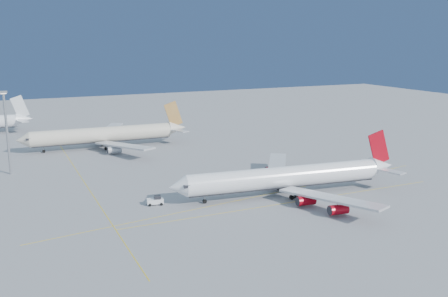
# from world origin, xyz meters

# --- Properties ---
(ground) EXTENTS (500.00, 500.00, 0.00)m
(ground) POSITION_xyz_m (0.00, 0.00, 0.00)
(ground) COLOR slate
(ground) RESTS_ON ground
(taxiway_lines) EXTENTS (118.86, 140.00, 0.02)m
(taxiway_lines) POSITION_xyz_m (-14.71, 6.34, 0.01)
(taxiway_lines) COLOR gold
(taxiway_lines) RESTS_ON ground
(airliner_virgin) EXTENTS (64.92, 57.98, 16.01)m
(airliner_virgin) POSITION_xyz_m (7.84, -8.09, 4.83)
(airliner_virgin) COLOR white
(airliner_virgin) RESTS_ON ground
(airliner_etihad) EXTENTS (63.88, 59.07, 16.69)m
(airliner_etihad) POSITION_xyz_m (-24.13, 71.33, 5.08)
(airliner_etihad) COLOR beige
(airliner_etihad) RESTS_ON ground
(pushback_tug) EXTENTS (4.38, 3.12, 2.29)m
(pushback_tug) POSITION_xyz_m (-27.03, -1.26, 1.06)
(pushback_tug) COLOR white
(pushback_tug) RESTS_ON ground
(light_mast) EXTENTS (2.21, 2.21, 25.52)m
(light_mast) POSITION_xyz_m (-59.01, 45.28, 15.07)
(light_mast) COLOR gray
(light_mast) RESTS_ON ground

